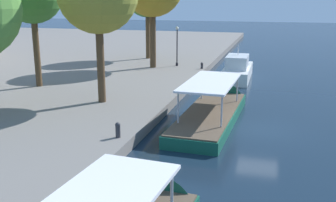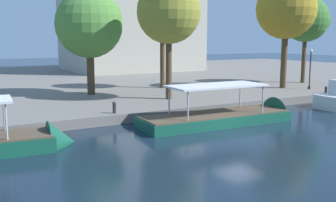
% 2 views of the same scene
% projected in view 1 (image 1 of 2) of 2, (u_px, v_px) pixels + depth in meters
% --- Properties ---
extents(ground_plane, '(220.00, 220.00, 0.00)m').
position_uv_depth(ground_plane, '(259.00, 130.00, 24.42)').
color(ground_plane, '#142333').
extents(tour_boat_1, '(12.18, 3.59, 4.04)m').
position_uv_depth(tour_boat_1, '(214.00, 114.00, 26.78)').
color(tour_boat_1, '#14513D').
rests_on(tour_boat_1, ground_plane).
extents(motor_yacht_2, '(8.75, 2.53, 4.11)m').
position_uv_depth(motor_yacht_2, '(238.00, 71.00, 39.77)').
color(motor_yacht_2, silver).
rests_on(motor_yacht_2, ground_plane).
extents(mooring_bollard_0, '(0.26, 0.26, 0.66)m').
position_uv_depth(mooring_bollard_0, '(202.00, 65.00, 41.02)').
color(mooring_bollard_0, '#2D2D33').
rests_on(mooring_bollard_0, dock_promenade).
extents(mooring_bollard_2, '(0.28, 0.28, 0.83)m').
position_uv_depth(mooring_bollard_2, '(118.00, 129.00, 20.95)').
color(mooring_bollard_2, '#2D2D33').
rests_on(mooring_bollard_2, dock_promenade).
extents(lamp_post, '(0.32, 0.32, 4.13)m').
position_uv_depth(lamp_post, '(177.00, 45.00, 42.28)').
color(lamp_post, black).
rests_on(lamp_post, dock_promenade).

